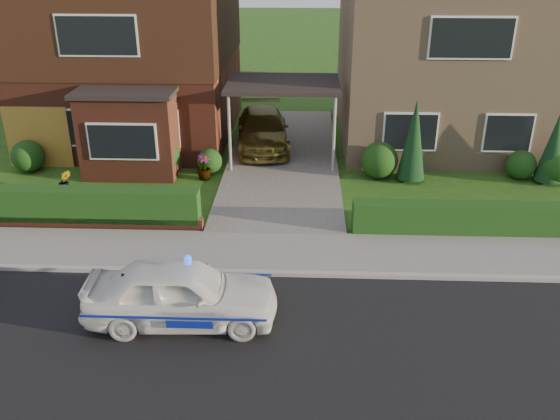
{
  "coord_description": "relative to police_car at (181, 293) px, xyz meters",
  "views": [
    {
      "loc": [
        0.7,
        -8.87,
        7.24
      ],
      "look_at": [
        0.2,
        3.5,
        1.49
      ],
      "focal_mm": 38.0,
      "sensor_mm": 36.0,
      "label": 1
    }
  ],
  "objects": [
    {
      "name": "ground",
      "position": [
        1.71,
        -1.2,
        -0.66
      ],
      "size": [
        120.0,
        120.0,
        0.0
      ],
      "primitive_type": "plane",
      "color": "#234A13",
      "rests_on": "ground"
    },
    {
      "name": "road",
      "position": [
        1.71,
        -1.2,
        -0.66
      ],
      "size": [
        60.0,
        6.0,
        0.02
      ],
      "primitive_type": "cube",
      "color": "black",
      "rests_on": "ground"
    },
    {
      "name": "kerb",
      "position": [
        1.71,
        1.85,
        -0.6
      ],
      "size": [
        60.0,
        0.16,
        0.12
      ],
      "primitive_type": "cube",
      "color": "#9E9993",
      "rests_on": "ground"
    },
    {
      "name": "sidewalk",
      "position": [
        1.71,
        2.9,
        -0.61
      ],
      "size": [
        60.0,
        2.0,
        0.1
      ],
      "primitive_type": "cube",
      "color": "slate",
      "rests_on": "ground"
    },
    {
      "name": "driveway",
      "position": [
        1.71,
        9.8,
        -0.6
      ],
      "size": [
        3.8,
        12.0,
        0.12
      ],
      "primitive_type": "cube",
      "color": "#666059",
      "rests_on": "ground"
    },
    {
      "name": "house_left",
      "position": [
        -4.07,
        12.7,
        3.15
      ],
      "size": [
        7.5,
        9.53,
        7.25
      ],
      "color": "brown",
      "rests_on": "ground"
    },
    {
      "name": "house_right",
      "position": [
        7.51,
        12.79,
        3.0
      ],
      "size": [
        7.5,
        8.06,
        7.25
      ],
      "color": "tan",
      "rests_on": "ground"
    },
    {
      "name": "carport_link",
      "position": [
        1.71,
        9.75,
        1.99
      ],
      "size": [
        3.8,
        3.0,
        2.77
      ],
      "color": "black",
      "rests_on": "ground"
    },
    {
      "name": "garage_door",
      "position": [
        -6.53,
        8.76,
        0.39
      ],
      "size": [
        2.2,
        0.1,
        2.1
      ],
      "primitive_type": "cube",
      "color": "#965B20",
      "rests_on": "ground"
    },
    {
      "name": "dwarf_wall",
      "position": [
        -4.09,
        4.1,
        -0.48
      ],
      "size": [
        7.7,
        0.25,
        0.36
      ],
      "primitive_type": "cube",
      "color": "brown",
      "rests_on": "ground"
    },
    {
      "name": "hedge_left",
      "position": [
        -4.09,
        4.25,
        -0.66
      ],
      "size": [
        7.5,
        0.55,
        0.9
      ],
      "primitive_type": "cube",
      "color": "#153210",
      "rests_on": "ground"
    },
    {
      "name": "hedge_right",
      "position": [
        7.51,
        4.15,
        -0.66
      ],
      "size": [
        7.5,
        0.55,
        0.8
      ],
      "primitive_type": "cube",
      "color": "#153210",
      "rests_on": "ground"
    },
    {
      "name": "shrub_left_far",
      "position": [
        -6.79,
        8.3,
        -0.12
      ],
      "size": [
        1.08,
        1.08,
        1.08
      ],
      "primitive_type": "sphere",
      "color": "#153210",
      "rests_on": "ground"
    },
    {
      "name": "shrub_left_mid",
      "position": [
        -2.29,
        8.1,
        -0.0
      ],
      "size": [
        1.32,
        1.32,
        1.32
      ],
      "primitive_type": "sphere",
      "color": "#153210",
      "rests_on": "ground"
    },
    {
      "name": "shrub_left_near",
      "position": [
        -0.69,
        8.4,
        -0.24
      ],
      "size": [
        0.84,
        0.84,
        0.84
      ],
      "primitive_type": "sphere",
      "color": "#153210",
      "rests_on": "ground"
    },
    {
      "name": "shrub_right_near",
      "position": [
        4.91,
        8.2,
        -0.06
      ],
      "size": [
        1.2,
        1.2,
        1.2
      ],
      "primitive_type": "sphere",
      "color": "#153210",
      "rests_on": "ground"
    },
    {
      "name": "shrub_right_mid",
      "position": [
        9.51,
        8.3,
        -0.18
      ],
      "size": [
        0.96,
        0.96,
        0.96
      ],
      "primitive_type": "sphere",
      "color": "#153210",
      "rests_on": "ground"
    },
    {
      "name": "shrub_right_far",
      "position": [
        10.51,
        8.0,
        -0.12
      ],
      "size": [
        1.08,
        1.08,
        1.08
      ],
      "primitive_type": "sphere",
      "color": "#153210",
      "rests_on": "ground"
    },
    {
      "name": "conifer_a",
      "position": [
        5.91,
        8.0,
        0.64
      ],
      "size": [
        0.9,
        0.9,
        2.6
      ],
      "primitive_type": "cone",
      "color": "black",
      "rests_on": "ground"
    },
    {
      "name": "conifer_b",
      "position": [
        10.31,
        8.0,
        0.44
      ],
      "size": [
        0.9,
        0.9,
        2.2
      ],
      "primitive_type": "cone",
      "color": "black",
      "rests_on": "ground"
    },
    {
      "name": "police_car",
      "position": [
        0.0,
        0.0,
        0.0
      ],
      "size": [
        3.58,
        3.95,
        1.49
      ],
      "rotation": [
        0.0,
        0.0,
        1.61
      ],
      "color": "white",
      "rests_on": "ground"
    },
    {
      "name": "driveway_car",
      "position": [
        0.93,
        10.88,
        0.11
      ],
      "size": [
        2.26,
        4.63,
        1.3
      ],
      "primitive_type": "imported",
      "rotation": [
        0.0,
        0.0,
        0.1
      ],
      "color": "brown",
      "rests_on": "driveway"
    },
    {
      "name": "potted_plant_a",
      "position": [
        -2.66,
        7.8,
        -0.25
      ],
      "size": [
        0.48,
        0.37,
        0.82
      ],
      "primitive_type": "imported",
      "rotation": [
        0.0,
        0.0,
        0.19
      ],
      "color": "gray",
      "rests_on": "ground"
    },
    {
      "name": "potted_plant_b",
      "position": [
        -4.89,
        6.52,
        -0.3
      ],
      "size": [
        0.49,
        0.45,
        0.73
      ],
      "primitive_type": "imported",
      "rotation": [
        0.0,
        0.0,
        0.38
      ],
      "color": "gray",
      "rests_on": "ground"
    },
    {
      "name": "potted_plant_c",
      "position": [
        -0.79,
        7.8,
        -0.25
      ],
      "size": [
        0.65,
        0.65,
        0.83
      ],
      "primitive_type": "imported",
      "rotation": [
        0.0,
        0.0,
        0.96
      ],
      "color": "gray",
      "rests_on": "ground"
    }
  ]
}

